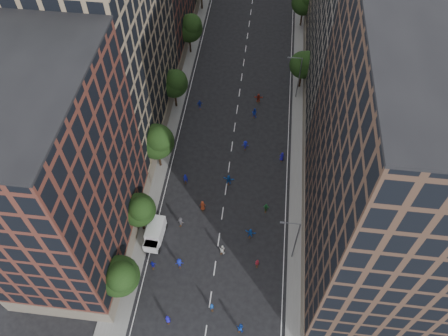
% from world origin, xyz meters
% --- Properties ---
extents(ground, '(240.00, 240.00, 0.00)m').
position_xyz_m(ground, '(0.00, 40.00, 0.00)').
color(ground, black).
rests_on(ground, ground).
extents(sidewalk_left, '(4.00, 105.00, 0.15)m').
position_xyz_m(sidewalk_left, '(-12.00, 47.50, 0.07)').
color(sidewalk_left, slate).
rests_on(sidewalk_left, ground).
extents(sidewalk_right, '(4.00, 105.00, 0.15)m').
position_xyz_m(sidewalk_right, '(12.00, 47.50, 0.07)').
color(sidewalk_right, slate).
rests_on(sidewalk_right, ground).
extents(bldg_left_a, '(14.00, 22.00, 30.00)m').
position_xyz_m(bldg_left_a, '(-19.00, 11.00, 15.00)').
color(bldg_left_a, '#582B22').
rests_on(bldg_left_a, ground).
extents(bldg_left_b, '(14.00, 26.00, 34.00)m').
position_xyz_m(bldg_left_b, '(-19.00, 35.00, 17.00)').
color(bldg_left_b, '#8C785B').
rests_on(bldg_left_b, ground).
extents(bldg_right_a, '(14.00, 30.00, 36.00)m').
position_xyz_m(bldg_right_a, '(19.00, 15.00, 18.00)').
color(bldg_right_a, '#4C3528').
rests_on(bldg_right_a, ground).
extents(bldg_right_b, '(14.00, 28.00, 33.00)m').
position_xyz_m(bldg_right_b, '(19.00, 44.00, 16.50)').
color(bldg_right_b, '#6E675B').
rests_on(bldg_right_b, ground).
extents(tree_left_0, '(5.20, 5.20, 8.83)m').
position_xyz_m(tree_left_0, '(-11.01, 3.85, 5.96)').
color(tree_left_0, black).
rests_on(tree_left_0, ground).
extents(tree_left_1, '(4.80, 4.80, 8.21)m').
position_xyz_m(tree_left_1, '(-11.02, 13.86, 5.55)').
color(tree_left_1, black).
rests_on(tree_left_1, ground).
extents(tree_left_2, '(5.60, 5.60, 9.45)m').
position_xyz_m(tree_left_2, '(-10.99, 25.83, 6.36)').
color(tree_left_2, black).
rests_on(tree_left_2, ground).
extents(tree_left_3, '(5.00, 5.00, 8.58)m').
position_xyz_m(tree_left_3, '(-11.02, 39.85, 5.82)').
color(tree_left_3, black).
rests_on(tree_left_3, ground).
extents(tree_left_4, '(5.40, 5.40, 9.08)m').
position_xyz_m(tree_left_4, '(-11.00, 55.84, 6.10)').
color(tree_left_4, black).
rests_on(tree_left_4, ground).
extents(tree_right_a, '(5.00, 5.00, 8.39)m').
position_xyz_m(tree_right_a, '(11.38, 47.85, 5.63)').
color(tree_right_a, black).
rests_on(tree_right_a, ground).
extents(tree_right_b, '(5.20, 5.20, 8.83)m').
position_xyz_m(tree_right_b, '(11.39, 67.85, 5.96)').
color(tree_right_b, black).
rests_on(tree_right_b, ground).
extents(streetlamp_near, '(2.64, 0.22, 9.06)m').
position_xyz_m(streetlamp_near, '(10.37, 12.00, 5.17)').
color(streetlamp_near, '#595B60').
rests_on(streetlamp_near, ground).
extents(streetlamp_far, '(2.64, 0.22, 9.06)m').
position_xyz_m(streetlamp_far, '(10.37, 45.00, 5.17)').
color(streetlamp_far, '#595B60').
rests_on(streetlamp_far, ground).
extents(cargo_van, '(2.60, 5.09, 2.64)m').
position_xyz_m(cargo_van, '(-9.12, 12.66, 1.39)').
color(cargo_van, white).
rests_on(cargo_van, ground).
extents(skater_0, '(0.83, 0.63, 1.53)m').
position_xyz_m(skater_0, '(-4.98, 1.00, 0.76)').
color(skater_0, '#1C16B8').
rests_on(skater_0, ground).
extents(skater_1, '(0.66, 0.55, 1.54)m').
position_xyz_m(skater_1, '(0.36, 3.27, 0.77)').
color(skater_1, '#1448AA').
rests_on(skater_1, ground).
extents(skater_2, '(1.10, 0.96, 1.91)m').
position_xyz_m(skater_2, '(4.28, 1.00, 0.96)').
color(skater_2, '#143DA8').
rests_on(skater_2, ground).
extents(skater_3, '(1.26, 0.89, 1.77)m').
position_xyz_m(skater_3, '(-4.89, 8.76, 0.89)').
color(skater_3, '#1321A2').
rests_on(skater_3, ground).
extents(skater_4, '(0.95, 0.48, 1.55)m').
position_xyz_m(skater_4, '(-8.50, 8.16, 0.77)').
color(skater_4, '#13179E').
rests_on(skater_4, ground).
extents(skater_5, '(1.72, 0.84, 1.78)m').
position_xyz_m(skater_5, '(4.47, 14.59, 0.89)').
color(skater_5, '#144AA7').
rests_on(skater_5, ground).
extents(skater_6, '(1.00, 0.73, 1.88)m').
position_xyz_m(skater_6, '(-3.07, 18.42, 0.94)').
color(skater_6, '#A4391B').
rests_on(skater_6, ground).
extents(skater_7, '(0.59, 0.42, 1.54)m').
position_xyz_m(skater_7, '(5.78, 10.11, 0.77)').
color(skater_7, maroon).
rests_on(skater_7, ground).
extents(skater_8, '(1.08, 0.98, 1.83)m').
position_xyz_m(skater_8, '(0.72, 11.55, 0.91)').
color(skater_8, silver).
rests_on(skater_8, ground).
extents(skater_9, '(1.20, 0.81, 1.72)m').
position_xyz_m(skater_9, '(-5.89, 15.30, 0.86)').
color(skater_9, '#38373C').
rests_on(skater_9, ground).
extents(skater_10, '(1.07, 0.55, 1.75)m').
position_xyz_m(skater_10, '(6.48, 19.22, 0.88)').
color(skater_10, '#227233').
rests_on(skater_10, ground).
extents(skater_11, '(1.84, 0.75, 1.94)m').
position_xyz_m(skater_11, '(0.30, 23.69, 0.97)').
color(skater_11, '#1347A0').
rests_on(skater_11, ground).
extents(skater_12, '(0.89, 0.62, 1.73)m').
position_xyz_m(skater_12, '(8.50, 29.51, 0.87)').
color(skater_12, '#171294').
rests_on(skater_12, ground).
extents(skater_13, '(0.76, 0.55, 1.93)m').
position_xyz_m(skater_13, '(-6.52, 23.12, 0.97)').
color(skater_13, '#13199F').
rests_on(skater_13, ground).
extents(skater_14, '(1.12, 0.98, 1.93)m').
position_xyz_m(skater_14, '(3.21, 39.01, 0.96)').
color(skater_14, '#152CAC').
rests_on(skater_14, ground).
extents(skater_15, '(1.14, 0.66, 1.75)m').
position_xyz_m(skater_15, '(2.28, 31.27, 0.88)').
color(skater_15, '#151DAC').
rests_on(skater_15, ground).
extents(skater_16, '(1.16, 0.74, 1.83)m').
position_xyz_m(skater_16, '(-6.81, 40.01, 0.92)').
color(skater_16, '#13279C').
rests_on(skater_16, ground).
extents(skater_17, '(1.68, 0.57, 1.80)m').
position_xyz_m(skater_17, '(3.68, 42.95, 0.90)').
color(skater_17, maroon).
rests_on(skater_17, ground).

